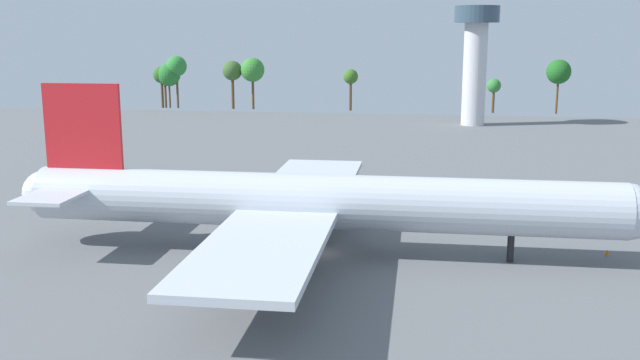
# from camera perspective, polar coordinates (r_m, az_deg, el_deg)

# --- Properties ---
(ground_plane) EXTENTS (264.74, 264.74, 0.00)m
(ground_plane) POSITION_cam_1_polar(r_m,az_deg,el_deg) (75.32, 0.00, -5.90)
(ground_plane) COLOR slate
(cargo_airplane) EXTENTS (66.19, 53.81, 17.58)m
(cargo_airplane) POSITION_cam_1_polar(r_m,az_deg,el_deg) (73.90, -0.38, -1.78)
(cargo_airplane) COLOR silver
(cargo_airplane) RESTS_ON ground_plane
(pushback_tractor) EXTENTS (4.43, 5.25, 2.02)m
(pushback_tractor) POSITION_cam_1_polar(r_m,az_deg,el_deg) (93.58, 15.10, -2.10)
(pushback_tractor) COLOR white
(pushback_tractor) RESTS_ON ground_plane
(safety_cone_nose) EXTENTS (0.48, 0.48, 0.68)m
(safety_cone_nose) POSITION_cam_1_polar(r_m,az_deg,el_deg) (80.32, 22.02, -5.40)
(safety_cone_nose) COLOR orange
(safety_cone_nose) RESTS_ON ground_plane
(control_tower) EXTENTS (10.94, 10.94, 29.24)m
(control_tower) POSITION_cam_1_polar(r_m,az_deg,el_deg) (182.27, 12.36, 9.94)
(control_tower) COLOR silver
(control_tower) RESTS_ON ground_plane
(tree_line_backdrop) EXTENTS (123.64, 7.20, 15.93)m
(tree_line_backdrop) POSITION_cam_1_polar(r_m,az_deg,el_deg) (215.68, -3.61, 8.59)
(tree_line_backdrop) COLOR #51381E
(tree_line_backdrop) RESTS_ON ground_plane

